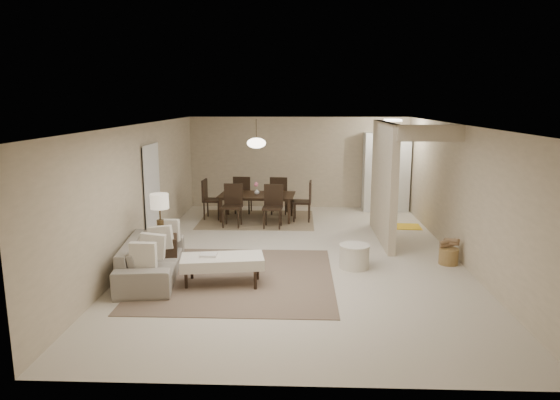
{
  "coord_description": "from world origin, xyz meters",
  "views": [
    {
      "loc": [
        0.01,
        -9.23,
        2.93
      ],
      "look_at": [
        -0.35,
        0.19,
        1.05
      ],
      "focal_mm": 32.0,
      "sensor_mm": 36.0,
      "label": 1
    }
  ],
  "objects_px": {
    "pantry_cabinet": "(386,172)",
    "sofa": "(152,259)",
    "dining_table": "(257,207)",
    "round_pouf": "(354,256)",
    "side_table": "(162,253)",
    "wicker_basket": "(449,256)",
    "ottoman_bench": "(222,262)"
  },
  "relations": [
    {
      "from": "ottoman_bench",
      "to": "dining_table",
      "type": "bearing_deg",
      "value": 78.73
    },
    {
      "from": "side_table",
      "to": "dining_table",
      "type": "bearing_deg",
      "value": 69.84
    },
    {
      "from": "wicker_basket",
      "to": "dining_table",
      "type": "bearing_deg",
      "value": 138.91
    },
    {
      "from": "side_table",
      "to": "wicker_basket",
      "type": "relative_size",
      "value": 1.7
    },
    {
      "from": "pantry_cabinet",
      "to": "round_pouf",
      "type": "xyz_separation_m",
      "value": [
        -1.34,
        -4.83,
        -0.84
      ]
    },
    {
      "from": "pantry_cabinet",
      "to": "round_pouf",
      "type": "height_order",
      "value": "pantry_cabinet"
    },
    {
      "from": "round_pouf",
      "to": "wicker_basket",
      "type": "height_order",
      "value": "round_pouf"
    },
    {
      "from": "side_table",
      "to": "wicker_basket",
      "type": "xyz_separation_m",
      "value": [
        5.15,
        0.45,
        -0.15
      ]
    },
    {
      "from": "sofa",
      "to": "side_table",
      "type": "distance_m",
      "value": 0.43
    },
    {
      "from": "side_table",
      "to": "round_pouf",
      "type": "relative_size",
      "value": 1.09
    },
    {
      "from": "sofa",
      "to": "dining_table",
      "type": "xyz_separation_m",
      "value": [
        1.42,
        4.17,
        0.01
      ]
    },
    {
      "from": "sofa",
      "to": "round_pouf",
      "type": "distance_m",
      "value": 3.51
    },
    {
      "from": "dining_table",
      "to": "round_pouf",
      "type": "bearing_deg",
      "value": -56.47
    },
    {
      "from": "pantry_cabinet",
      "to": "side_table",
      "type": "distance_m",
      "value": 6.94
    },
    {
      "from": "ottoman_bench",
      "to": "wicker_basket",
      "type": "bearing_deg",
      "value": 7.62
    },
    {
      "from": "pantry_cabinet",
      "to": "ottoman_bench",
      "type": "height_order",
      "value": "pantry_cabinet"
    },
    {
      "from": "pantry_cabinet",
      "to": "dining_table",
      "type": "relative_size",
      "value": 1.13
    },
    {
      "from": "sofa",
      "to": "ottoman_bench",
      "type": "distance_m",
      "value": 1.28
    },
    {
      "from": "pantry_cabinet",
      "to": "sofa",
      "type": "xyz_separation_m",
      "value": [
        -4.8,
        -5.44,
        -0.73
      ]
    },
    {
      "from": "ottoman_bench",
      "to": "round_pouf",
      "type": "height_order",
      "value": "ottoman_bench"
    },
    {
      "from": "sofa",
      "to": "wicker_basket",
      "type": "relative_size",
      "value": 6.32
    },
    {
      "from": "pantry_cabinet",
      "to": "wicker_basket",
      "type": "relative_size",
      "value": 6.06
    },
    {
      "from": "pantry_cabinet",
      "to": "ottoman_bench",
      "type": "relative_size",
      "value": 1.5
    },
    {
      "from": "pantry_cabinet",
      "to": "wicker_basket",
      "type": "distance_m",
      "value": 4.67
    },
    {
      "from": "ottoman_bench",
      "to": "dining_table",
      "type": "xyz_separation_m",
      "value": [
        0.18,
        4.47,
        -0.05
      ]
    },
    {
      "from": "dining_table",
      "to": "sofa",
      "type": "bearing_deg",
      "value": -105.04
    },
    {
      "from": "ottoman_bench",
      "to": "side_table",
      "type": "relative_size",
      "value": 2.36
    },
    {
      "from": "ottoman_bench",
      "to": "dining_table",
      "type": "height_order",
      "value": "dining_table"
    },
    {
      "from": "sofa",
      "to": "round_pouf",
      "type": "relative_size",
      "value": 4.05
    },
    {
      "from": "sofa",
      "to": "dining_table",
      "type": "distance_m",
      "value": 4.41
    },
    {
      "from": "side_table",
      "to": "ottoman_bench",
      "type": "bearing_deg",
      "value": -31.56
    },
    {
      "from": "ottoman_bench",
      "to": "sofa",
      "type": "bearing_deg",
      "value": 157.47
    }
  ]
}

